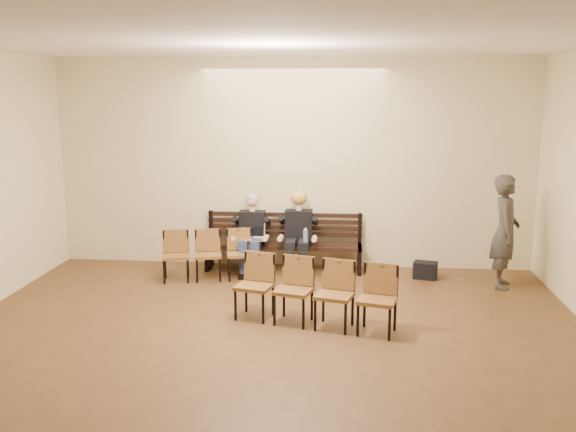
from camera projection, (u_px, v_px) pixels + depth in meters
name	position (u px, v px, depth m)	size (l,w,h in m)	color
ground	(249.00, 404.00, 6.19)	(10.00, 10.00, 0.00)	brown
room_walls	(258.00, 134.00, 6.46)	(8.02, 10.01, 3.51)	beige
bench	(284.00, 257.00, 10.69)	(2.60, 0.90, 0.45)	black
seated_man	(252.00, 235.00, 10.54)	(0.52, 0.72, 1.24)	black
seated_woman	(298.00, 235.00, 10.47)	(0.55, 0.76, 1.27)	black
laptop	(253.00, 240.00, 10.37)	(0.36, 0.29, 0.26)	silver
water_bottle	(305.00, 243.00, 10.18)	(0.07, 0.07, 0.23)	silver
bag	(425.00, 270.00, 10.24)	(0.36, 0.25, 0.27)	black
passerby	(506.00, 223.00, 9.65)	(0.73, 0.48, 1.99)	#3B3630
chair_row_front	(208.00, 255.00, 10.13)	(1.42, 0.43, 0.79)	brown
chair_row_back	(314.00, 293.00, 8.16)	(2.09, 0.47, 0.86)	brown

